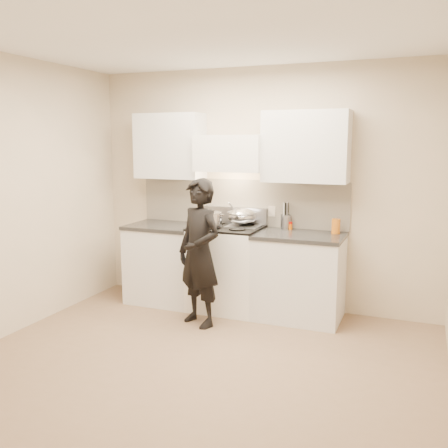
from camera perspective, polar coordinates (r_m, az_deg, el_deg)
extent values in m
plane|color=#7F634B|center=(4.45, -2.94, -15.59)|extent=(4.00, 4.00, 0.00)
cube|color=beige|center=(5.69, 4.35, 4.05)|extent=(4.00, 0.04, 2.70)
cube|color=beige|center=(2.61, -19.49, -2.86)|extent=(4.00, 0.04, 2.70)
cube|color=beige|center=(5.23, -23.43, 2.83)|extent=(0.04, 3.50, 2.70)
cube|color=white|center=(4.11, -3.27, 20.76)|extent=(4.00, 3.50, 0.02)
cube|color=white|center=(5.78, 1.92, 2.51)|extent=(2.50, 0.02, 0.53)
cube|color=#989AA5|center=(5.78, 1.32, 0.97)|extent=(0.76, 0.08, 0.20)
cube|color=white|center=(5.58, 0.80, 8.09)|extent=(0.76, 0.40, 0.40)
cylinder|color=silver|center=(5.42, 0.11, 6.14)|extent=(0.66, 0.02, 0.02)
cube|color=silver|center=(5.37, 9.33, 8.71)|extent=(0.90, 0.33, 0.75)
cube|color=silver|center=(5.93, -6.21, 8.84)|extent=(0.80, 0.33, 0.75)
cube|color=beige|center=(5.66, 5.50, 1.46)|extent=(0.08, 0.01, 0.12)
cube|color=white|center=(5.64, 0.32, -5.15)|extent=(0.76, 0.65, 0.92)
cube|color=black|center=(5.54, 0.32, -0.42)|extent=(0.76, 0.65, 0.02)
cube|color=silver|center=(5.60, 2.30, -0.19)|extent=(0.36, 0.34, 0.01)
cylinder|color=silver|center=(5.30, -0.85, -2.55)|extent=(0.62, 0.02, 0.02)
cylinder|color=black|center=(5.47, -2.01, -0.35)|extent=(0.18, 0.18, 0.01)
cylinder|color=black|center=(5.34, 1.53, -0.60)|extent=(0.18, 0.18, 0.01)
cylinder|color=black|center=(5.74, -0.80, 0.12)|extent=(0.18, 0.18, 0.01)
cylinder|color=black|center=(5.62, 2.59, -0.10)|extent=(0.18, 0.18, 0.01)
cube|color=silver|center=(5.41, 8.57, -6.12)|extent=(0.90, 0.65, 0.88)
cube|color=black|center=(5.31, 8.69, -1.33)|extent=(0.92, 0.67, 0.04)
cube|color=silver|center=(5.97, -6.69, -4.60)|extent=(0.80, 0.65, 0.88)
cube|color=black|center=(5.87, -6.78, -0.25)|extent=(0.82, 0.67, 0.04)
ellipsoid|color=silver|center=(5.59, 2.10, 0.88)|extent=(0.33, 0.33, 0.18)
torus|color=silver|center=(5.58, 2.10, 1.31)|extent=(0.35, 0.35, 0.02)
ellipsoid|color=beige|center=(5.59, 2.10, 0.78)|extent=(0.19, 0.19, 0.09)
cylinder|color=silver|center=(5.47, 1.17, 1.73)|extent=(0.06, 0.24, 0.18)
cylinder|color=silver|center=(5.44, -1.50, 0.52)|extent=(0.28, 0.28, 0.16)
cube|color=silver|center=(5.51, -2.74, 1.25)|extent=(0.05, 0.03, 0.01)
cube|color=silver|center=(5.36, -0.23, 1.02)|extent=(0.05, 0.03, 0.01)
cylinder|color=#989AA5|center=(5.58, 7.05, 0.25)|extent=(0.11, 0.11, 0.16)
cylinder|color=black|center=(5.56, 7.33, 1.04)|extent=(0.01, 0.01, 0.28)
cylinder|color=silver|center=(5.58, 7.28, 1.07)|extent=(0.01, 0.01, 0.28)
cylinder|color=#989AA5|center=(5.59, 7.10, 1.09)|extent=(0.01, 0.01, 0.28)
cylinder|color=black|center=(5.58, 6.91, 1.08)|extent=(0.01, 0.01, 0.28)
cylinder|color=#989AA5|center=(5.57, 6.81, 1.06)|extent=(0.01, 0.01, 0.28)
cylinder|color=silver|center=(5.55, 6.86, 1.03)|extent=(0.01, 0.01, 0.28)
cylinder|color=black|center=(5.54, 7.03, 1.01)|extent=(0.01, 0.01, 0.28)
cylinder|color=#989AA5|center=(5.54, 7.23, 1.02)|extent=(0.01, 0.01, 0.28)
cylinder|color=#C65905|center=(5.54, 7.63, -0.31)|extent=(0.04, 0.04, 0.06)
cylinder|color=#BD0900|center=(5.54, 7.64, 0.12)|extent=(0.04, 0.04, 0.02)
cylinder|color=#C76513|center=(5.37, 12.67, -0.25)|extent=(0.09, 0.09, 0.16)
imported|color=black|center=(5.10, -2.83, -3.31)|extent=(0.66, 0.56, 1.52)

